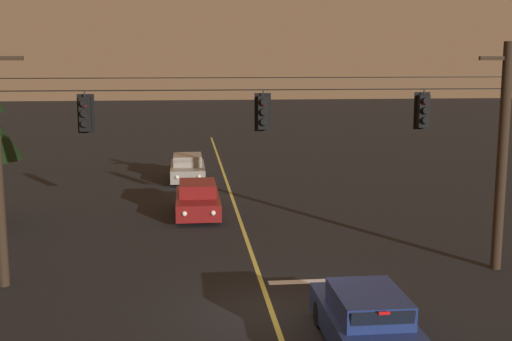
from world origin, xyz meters
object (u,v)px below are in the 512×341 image
at_px(car_oncoming_lead, 198,200).
at_px(car_oncoming_trailing, 188,168).
at_px(traffic_light_centre, 424,111).
at_px(traffic_light_left_inner, 263,113).
at_px(car_waiting_near_lane, 367,321).
at_px(traffic_light_leftmost, 85,114).

height_order(car_oncoming_lead, car_oncoming_trailing, same).
height_order(traffic_light_centre, car_oncoming_lead, traffic_light_centre).
height_order(traffic_light_centre, car_oncoming_trailing, traffic_light_centre).
bearing_deg(traffic_light_left_inner, car_waiting_near_lane, -71.55).
xyz_separation_m(traffic_light_leftmost, traffic_light_centre, (9.88, 0.00, 0.00)).
xyz_separation_m(car_oncoming_lead, car_oncoming_trailing, (-0.37, 8.12, 0.00)).
bearing_deg(traffic_light_leftmost, car_waiting_near_lane, -37.56).
bearing_deg(traffic_light_leftmost, car_oncoming_lead, 68.61).
bearing_deg(car_oncoming_lead, car_oncoming_trailing, 92.63).
height_order(traffic_light_left_inner, traffic_light_centre, same).
height_order(traffic_light_leftmost, car_waiting_near_lane, traffic_light_leftmost).
distance_m(traffic_light_leftmost, car_waiting_near_lane, 9.63).
xyz_separation_m(traffic_light_centre, car_oncoming_lead, (-6.61, 8.35, -4.33)).
relative_size(traffic_light_centre, car_waiting_near_lane, 0.28).
xyz_separation_m(traffic_light_leftmost, car_waiting_near_lane, (6.82, -5.24, -4.33)).
bearing_deg(traffic_light_leftmost, traffic_light_left_inner, 0.00).
distance_m(traffic_light_left_inner, car_waiting_near_lane, 7.02).
height_order(traffic_light_leftmost, car_oncoming_trailing, traffic_light_leftmost).
xyz_separation_m(traffic_light_left_inner, traffic_light_centre, (4.81, 0.00, 0.00)).
relative_size(traffic_light_left_inner, traffic_light_centre, 1.00).
height_order(traffic_light_left_inner, car_oncoming_trailing, traffic_light_left_inner).
bearing_deg(car_oncoming_lead, car_waiting_near_lane, -75.38).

